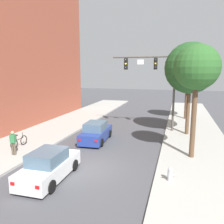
{
  "coord_description": "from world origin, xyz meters",
  "views": [
    {
      "loc": [
        5.02,
        -11.89,
        5.67
      ],
      "look_at": [
        -0.72,
        7.78,
        2.0
      ],
      "focal_mm": 36.78,
      "sensor_mm": 36.0,
      "label": 1
    }
  ],
  "objects_px": {
    "street_tree_second": "(190,68)",
    "car_lead_blue": "(96,133)",
    "street_tree_third": "(188,75)",
    "car_following_white": "(49,166)",
    "fire_hydrant": "(170,174)",
    "traffic_signal_mast": "(156,75)",
    "pedestrian_sidewalk_left_walker": "(13,142)",
    "street_tree_nearest": "(197,68)",
    "bicycle_leaning": "(19,142)"
  },
  "relations": [
    {
      "from": "street_tree_second",
      "to": "car_lead_blue",
      "type": "bearing_deg",
      "value": -151.95
    },
    {
      "from": "street_tree_third",
      "to": "car_following_white",
      "type": "bearing_deg",
      "value": -112.21
    },
    {
      "from": "car_lead_blue",
      "to": "fire_hydrant",
      "type": "bearing_deg",
      "value": -43.15
    },
    {
      "from": "traffic_signal_mast",
      "to": "fire_hydrant",
      "type": "bearing_deg",
      "value": -80.01
    },
    {
      "from": "pedestrian_sidewalk_left_walker",
      "to": "street_tree_second",
      "type": "xyz_separation_m",
      "value": [
        11.22,
        8.68,
        4.83
      ]
    },
    {
      "from": "traffic_signal_mast",
      "to": "car_following_white",
      "type": "bearing_deg",
      "value": -110.38
    },
    {
      "from": "street_tree_nearest",
      "to": "street_tree_second",
      "type": "height_order",
      "value": "street_tree_second"
    },
    {
      "from": "fire_hydrant",
      "to": "street_tree_nearest",
      "type": "xyz_separation_m",
      "value": [
        1.21,
        3.81,
        5.32
      ]
    },
    {
      "from": "car_following_white",
      "to": "street_tree_nearest",
      "type": "height_order",
      "value": "street_tree_nearest"
    },
    {
      "from": "car_following_white",
      "to": "street_tree_second",
      "type": "xyz_separation_m",
      "value": [
        7.23,
        10.82,
        5.17
      ]
    },
    {
      "from": "traffic_signal_mast",
      "to": "pedestrian_sidewalk_left_walker",
      "type": "xyz_separation_m",
      "value": [
        -8.32,
        -9.51,
        -4.25
      ]
    },
    {
      "from": "street_tree_second",
      "to": "pedestrian_sidewalk_left_walker",
      "type": "bearing_deg",
      "value": -142.27
    },
    {
      "from": "car_following_white",
      "to": "street_tree_nearest",
      "type": "distance_m",
      "value": 10.31
    },
    {
      "from": "car_lead_blue",
      "to": "car_following_white",
      "type": "height_order",
      "value": "same"
    },
    {
      "from": "pedestrian_sidewalk_left_walker",
      "to": "street_tree_second",
      "type": "distance_m",
      "value": 14.99
    },
    {
      "from": "fire_hydrant",
      "to": "street_tree_nearest",
      "type": "relative_size",
      "value": 0.1
    },
    {
      "from": "car_lead_blue",
      "to": "street_tree_third",
      "type": "xyz_separation_m",
      "value": [
        7.21,
        10.79,
        4.49
      ]
    },
    {
      "from": "pedestrian_sidewalk_left_walker",
      "to": "traffic_signal_mast",
      "type": "bearing_deg",
      "value": 48.82
    },
    {
      "from": "bicycle_leaning",
      "to": "fire_hydrant",
      "type": "distance_m",
      "value": 11.14
    },
    {
      "from": "traffic_signal_mast",
      "to": "car_lead_blue",
      "type": "distance_m",
      "value": 7.8
    },
    {
      "from": "fire_hydrant",
      "to": "street_tree_third",
      "type": "distance_m",
      "value": 17.2
    },
    {
      "from": "traffic_signal_mast",
      "to": "pedestrian_sidewalk_left_walker",
      "type": "distance_m",
      "value": 13.33
    },
    {
      "from": "pedestrian_sidewalk_left_walker",
      "to": "bicycle_leaning",
      "type": "relative_size",
      "value": 0.93
    },
    {
      "from": "traffic_signal_mast",
      "to": "car_lead_blue",
      "type": "relative_size",
      "value": 1.74
    },
    {
      "from": "street_tree_second",
      "to": "street_tree_nearest",
      "type": "bearing_deg",
      "value": -88.65
    },
    {
      "from": "car_following_white",
      "to": "street_tree_third",
      "type": "xyz_separation_m",
      "value": [
        7.26,
        17.79,
        4.49
      ]
    },
    {
      "from": "street_tree_nearest",
      "to": "street_tree_second",
      "type": "relative_size",
      "value": 0.9
    },
    {
      "from": "car_lead_blue",
      "to": "pedestrian_sidewalk_left_walker",
      "type": "xyz_separation_m",
      "value": [
        -4.04,
        -4.86,
        0.34
      ]
    },
    {
      "from": "traffic_signal_mast",
      "to": "car_following_white",
      "type": "relative_size",
      "value": 1.76
    },
    {
      "from": "bicycle_leaning",
      "to": "street_tree_second",
      "type": "bearing_deg",
      "value": 30.98
    },
    {
      "from": "street_tree_third",
      "to": "car_lead_blue",
      "type": "bearing_deg",
      "value": -123.76
    },
    {
      "from": "pedestrian_sidewalk_left_walker",
      "to": "bicycle_leaning",
      "type": "xyz_separation_m",
      "value": [
        -0.75,
        1.5,
        -0.52
      ]
    },
    {
      "from": "street_tree_nearest",
      "to": "car_following_white",
      "type": "bearing_deg",
      "value": -145.37
    },
    {
      "from": "car_following_white",
      "to": "bicycle_leaning",
      "type": "relative_size",
      "value": 2.41
    },
    {
      "from": "car_following_white",
      "to": "street_tree_third",
      "type": "relative_size",
      "value": 0.62
    },
    {
      "from": "car_lead_blue",
      "to": "car_following_white",
      "type": "bearing_deg",
      "value": -90.41
    },
    {
      "from": "pedestrian_sidewalk_left_walker",
      "to": "fire_hydrant",
      "type": "xyz_separation_m",
      "value": [
        10.14,
        -0.86,
        -0.56
      ]
    },
    {
      "from": "pedestrian_sidewalk_left_walker",
      "to": "street_tree_second",
      "type": "height_order",
      "value": "street_tree_second"
    },
    {
      "from": "car_following_white",
      "to": "traffic_signal_mast",
      "type": "bearing_deg",
      "value": 69.62
    },
    {
      "from": "bicycle_leaning",
      "to": "street_tree_nearest",
      "type": "height_order",
      "value": "street_tree_nearest"
    },
    {
      "from": "pedestrian_sidewalk_left_walker",
      "to": "fire_hydrant",
      "type": "distance_m",
      "value": 10.19
    },
    {
      "from": "traffic_signal_mast",
      "to": "street_tree_third",
      "type": "xyz_separation_m",
      "value": [
        2.94,
        6.14,
        -0.09
      ]
    },
    {
      "from": "bicycle_leaning",
      "to": "traffic_signal_mast",
      "type": "bearing_deg",
      "value": 41.46
    },
    {
      "from": "traffic_signal_mast",
      "to": "street_tree_nearest",
      "type": "bearing_deg",
      "value": -65.13
    },
    {
      "from": "car_lead_blue",
      "to": "pedestrian_sidewalk_left_walker",
      "type": "relative_size",
      "value": 2.63
    },
    {
      "from": "car_lead_blue",
      "to": "car_following_white",
      "type": "relative_size",
      "value": 1.01
    },
    {
      "from": "bicycle_leaning",
      "to": "street_tree_second",
      "type": "distance_m",
      "value": 14.96
    },
    {
      "from": "car_lead_blue",
      "to": "bicycle_leaning",
      "type": "height_order",
      "value": "car_lead_blue"
    },
    {
      "from": "street_tree_second",
      "to": "street_tree_third",
      "type": "height_order",
      "value": "street_tree_second"
    },
    {
      "from": "car_lead_blue",
      "to": "bicycle_leaning",
      "type": "bearing_deg",
      "value": -144.94
    }
  ]
}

